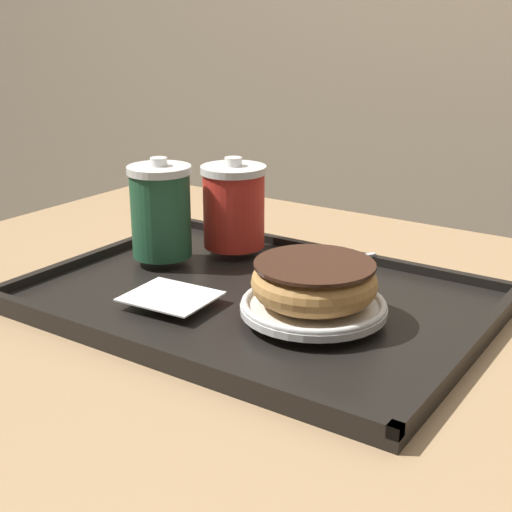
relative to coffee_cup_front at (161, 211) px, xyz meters
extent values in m
cube|color=tan|center=(0.14, -0.02, -0.10)|extent=(1.07, 0.88, 0.03)
cube|color=black|center=(0.17, -0.03, -0.08)|extent=(0.54, 0.39, 0.01)
cube|color=black|center=(0.17, -0.22, -0.07)|extent=(0.54, 0.01, 0.01)
cube|color=black|center=(0.17, 0.16, -0.07)|extent=(0.54, 0.01, 0.01)
cube|color=black|center=(-0.09, -0.03, -0.07)|extent=(0.01, 0.39, 0.01)
cube|color=black|center=(0.44, -0.03, -0.07)|extent=(0.01, 0.39, 0.01)
cube|color=white|center=(0.11, -0.11, -0.06)|extent=(0.11, 0.09, 0.00)
cylinder|color=#235638|center=(0.00, 0.00, -0.01)|extent=(0.08, 0.08, 0.11)
cylinder|color=white|center=(0.00, 0.00, 0.06)|extent=(0.09, 0.09, 0.01)
cylinder|color=white|center=(0.00, 0.00, 0.07)|extent=(0.02, 0.02, 0.01)
cylinder|color=red|center=(0.06, 0.09, -0.01)|extent=(0.09, 0.09, 0.11)
cylinder|color=white|center=(0.06, 0.09, 0.05)|extent=(0.09, 0.09, 0.01)
cylinder|color=white|center=(0.06, 0.09, 0.06)|extent=(0.02, 0.02, 0.01)
cylinder|color=white|center=(0.27, -0.05, -0.06)|extent=(0.16, 0.16, 0.01)
torus|color=white|center=(0.27, -0.05, -0.05)|extent=(0.16, 0.16, 0.01)
torus|color=tan|center=(0.27, -0.05, -0.03)|extent=(0.14, 0.14, 0.04)
cylinder|color=#381E14|center=(0.27, -0.05, -0.01)|extent=(0.13, 0.13, 0.00)
ellipsoid|color=silver|center=(0.19, 0.05, -0.06)|extent=(0.04, 0.04, 0.01)
cube|color=silver|center=(0.22, 0.11, -0.06)|extent=(0.06, 0.10, 0.00)
camera|label=1|loc=(0.62, -0.69, 0.25)|focal=50.00mm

